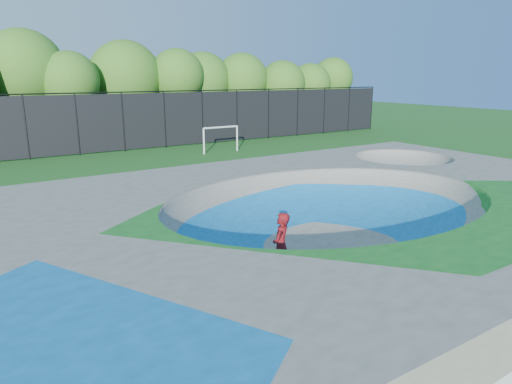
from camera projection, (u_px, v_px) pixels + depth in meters
ground at (330, 241)px, 14.48m from camera, size 120.00×120.00×0.00m
skate_deck at (331, 219)px, 14.30m from camera, size 22.00×14.00×1.50m
skater at (281, 246)px, 11.64m from camera, size 0.78×0.72×1.78m
skateboard at (280, 278)px, 11.85m from camera, size 0.76×0.63×0.05m
soccer_goal at (221, 135)px, 30.77m from camera, size 2.68×0.12×1.77m
fence at (123, 121)px, 31.02m from camera, size 48.09×0.09×4.04m
treeline at (75, 77)px, 33.62m from camera, size 51.35×7.50×8.36m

